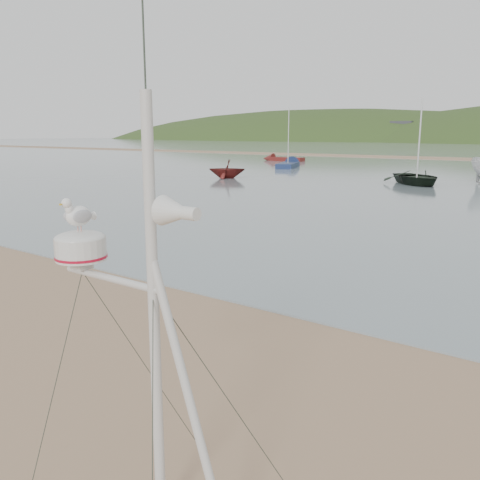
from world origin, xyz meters
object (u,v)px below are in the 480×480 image
Objects in this scene: mast_rig at (149,406)px; boat_dark at (419,150)px; boat_red at (227,160)px; dinghy_red_far at (278,159)px; sailboat_blue_near at (291,164)px.

mast_rig is 0.99× the size of boat_dark.
boat_dark is (-7.82, 32.67, 1.28)m from mast_rig.
boat_dark is 14.20m from boat_red.
boat_red is at bearing -66.63° from dinghy_red_far.
mast_rig is 50.38m from sailboat_blue_near.
boat_dark reaches higher than dinghy_red_far.
mast_rig is at bearing -58.96° from dinghy_red_far.
mast_rig is 61.78m from dinghy_red_far.
mast_rig reaches higher than boat_red.
mast_rig reaches higher than dinghy_red_far.
boat_dark is at bearing 73.70° from boat_red.
sailboat_blue_near is at bearing -50.90° from dinghy_red_far.
boat_dark is 20.32m from sailboat_blue_near.
mast_rig is 0.82× the size of dinghy_red_far.
dinghy_red_far is 0.85× the size of sailboat_blue_near.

